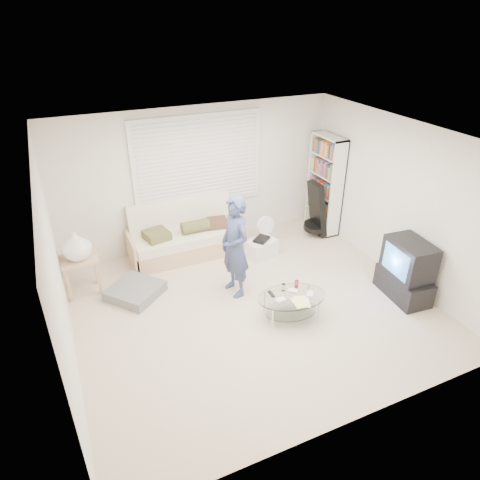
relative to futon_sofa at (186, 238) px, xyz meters
name	(u,v)px	position (x,y,z in m)	size (l,w,h in m)	color
ground	(253,306)	(0.41, -1.87, -0.32)	(5.00, 5.00, 0.00)	#BDAD93
room_shell	(240,193)	(0.41, -1.39, 1.31)	(5.02, 4.52, 2.51)	white
window_blinds	(199,162)	(0.41, 0.33, 1.23)	(2.32, 0.08, 1.62)	silver
futon_sofa	(186,238)	(0.00, 0.00, 0.00)	(1.99, 0.80, 0.97)	tan
grey_floor_pillow	(135,291)	(-1.12, -0.89, -0.24)	(0.70, 0.70, 0.16)	slate
side_table	(77,248)	(-1.81, -0.48, 0.47)	(0.54, 0.43, 1.06)	tan
bookshelf	(325,185)	(2.73, -0.17, 0.62)	(0.30, 0.79, 1.87)	white
guitar_case	(316,213)	(2.46, -0.37, 0.16)	(0.39, 0.40, 1.08)	black
floor_fan	(265,228)	(1.40, -0.32, 0.04)	(0.38, 0.25, 0.61)	white
storage_bin	(261,247)	(1.18, -0.62, -0.16)	(0.57, 0.45, 0.36)	white
tv_unit	(406,271)	(2.61, -2.57, 0.13)	(0.54, 0.90, 0.93)	black
coffee_table	(292,300)	(0.80, -2.32, -0.02)	(1.07, 0.78, 0.48)	silver
standing_person	(235,247)	(0.32, -1.43, 0.48)	(0.58, 0.38, 1.60)	navy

